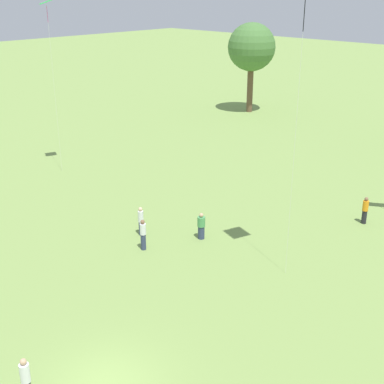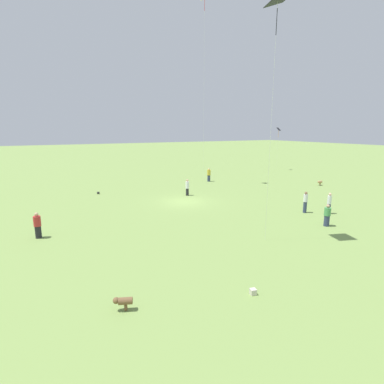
{
  "view_description": "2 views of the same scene",
  "coord_description": "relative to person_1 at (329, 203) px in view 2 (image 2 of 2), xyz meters",
  "views": [
    {
      "loc": [
        13.37,
        -9.28,
        14.02
      ],
      "look_at": [
        -1.5,
        6.24,
        5.59
      ],
      "focal_mm": 50.0,
      "sensor_mm": 36.0,
      "label": 1
    },
    {
      "loc": [
        12.69,
        25.3,
        6.96
      ],
      "look_at": [
        3.5,
        8.05,
        2.82
      ],
      "focal_mm": 28.0,
      "sensor_mm": 36.0,
      "label": 2
    }
  ],
  "objects": [
    {
      "name": "person_1",
      "position": [
        0.0,
        0.0,
        0.0
      ],
      "size": [
        0.4,
        0.4,
        1.78
      ],
      "rotation": [
        0.0,
        0.0,
        1.83
      ],
      "color": "#333D5B",
      "rests_on": "ground_plane"
    },
    {
      "name": "kite_1",
      "position": [
        2.46,
        -16.6,
        18.5
      ],
      "size": [
        0.7,
        0.82,
        21.67
      ],
      "rotation": [
        0.0,
        0.0,
        1.0
      ],
      "color": "yellow",
      "rests_on": "ground_plane"
    },
    {
      "name": "person_6",
      "position": [
        1.51,
        -1.15,
        0.02
      ],
      "size": [
        0.46,
        0.46,
        1.82
      ],
      "rotation": [
        0.0,
        0.0,
        3.61
      ],
      "color": "#333D5B",
      "rests_on": "ground_plane"
    },
    {
      "name": "person_8",
      "position": [
        2.92,
        2.1,
        -0.12
      ],
      "size": [
        0.64,
        0.64,
        1.62
      ],
      "rotation": [
        0.0,
        0.0,
        5.46
      ],
      "color": "#333D5B",
      "rests_on": "ground_plane"
    },
    {
      "name": "person_7",
      "position": [
        21.54,
        -5.06,
        -0.07
      ],
      "size": [
        0.63,
        0.63,
        1.7
      ],
      "rotation": [
        0.0,
        0.0,
        2.41
      ],
      "color": "#232328",
      "rests_on": "ground_plane"
    },
    {
      "name": "picnic_bag_1",
      "position": [
        13.62,
        6.87,
        -0.78
      ],
      "size": [
        0.29,
        0.29,
        0.26
      ],
      "rotation": [
        0.0,
        0.0,
        1.35
      ],
      "color": "beige",
      "rests_on": "ground_plane"
    },
    {
      "name": "kite_3",
      "position": [
        -15.62,
        -22.57,
        5.69
      ],
      "size": [
        0.88,
        0.77,
        7.15
      ],
      "rotation": [
        0.0,
        0.0,
        2.71
      ],
      "color": "black",
      "rests_on": "ground_plane"
    },
    {
      "name": "picnic_bag_0",
      "position": [
        15.45,
        -16.98,
        -0.8
      ],
      "size": [
        0.3,
        0.33,
        0.22
      ],
      "rotation": [
        0.0,
        0.0,
        1.14
      ],
      "color": "#262628",
      "rests_on": "ground_plane"
    },
    {
      "name": "dog_0",
      "position": [
        -10.01,
        -9.06,
        -0.48
      ],
      "size": [
        0.74,
        0.4,
        0.63
      ],
      "rotation": [
        0.0,
        0.0,
        4.87
      ],
      "color": "tan",
      "rests_on": "ground_plane"
    },
    {
      "name": "ground_plane",
      "position": [
        8.71,
        -9.39,
        -0.9
      ],
      "size": [
        240.0,
        240.0,
        0.0
      ],
      "primitive_type": "plane",
      "color": "#7A994C"
    },
    {
      "name": "dog_1",
      "position": [
        18.83,
        5.39,
        -0.51
      ],
      "size": [
        0.76,
        0.49,
        0.57
      ],
      "rotation": [
        0.0,
        0.0,
        4.34
      ],
      "color": "brown",
      "rests_on": "ground_plane"
    },
    {
      "name": "person_4",
      "position": [
        0.7,
        -18.13,
        -0.03
      ],
      "size": [
        0.61,
        0.61,
        1.79
      ],
      "rotation": [
        0.0,
        0.0,
        0.44
      ],
      "color": "#333D5B",
      "rests_on": "ground_plane"
    },
    {
      "name": "kite_0",
      "position": [
        8.81,
        2.19,
        12.46
      ],
      "size": [
        1.48,
        1.51,
        13.95
      ],
      "rotation": [
        0.0,
        0.0,
        0.48
      ],
      "color": "black",
      "rests_on": "ground_plane"
    },
    {
      "name": "person_2",
      "position": [
        7.23,
        -11.75,
        -0.03
      ],
      "size": [
        0.5,
        0.5,
        1.74
      ],
      "rotation": [
        0.0,
        0.0,
        4.16
      ],
      "color": "#232328",
      "rests_on": "ground_plane"
    }
  ]
}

